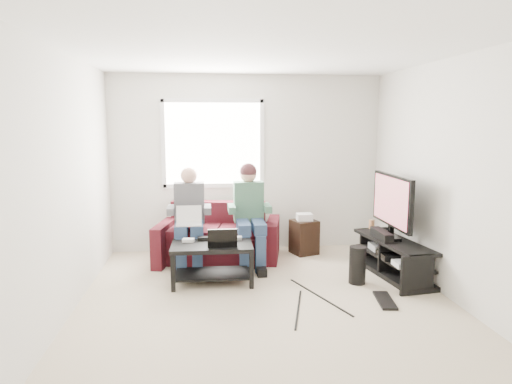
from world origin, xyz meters
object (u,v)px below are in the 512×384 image
at_px(sofa, 219,239).
at_px(tv_stand, 393,259).
at_px(tv, 392,202).
at_px(coffee_table, 212,254).
at_px(end_table, 304,236).
at_px(subwoofer, 357,265).

relative_size(sofa, tv_stand, 1.28).
height_order(sofa, tv, tv).
xyz_separation_m(sofa, tv, (2.14, -0.83, 0.62)).
relative_size(coffee_table, tv, 0.88).
bearing_deg(coffee_table, end_table, 38.00).
height_order(coffee_table, end_table, end_table).
distance_m(tv, subwoofer, 0.94).
bearing_deg(tv_stand, sofa, 156.62).
distance_m(subwoofer, end_table, 1.35).
height_order(coffee_table, tv, tv).
relative_size(coffee_table, tv_stand, 0.68).
distance_m(tv, end_table, 1.47).
bearing_deg(subwoofer, coffee_table, 172.16).
relative_size(coffee_table, end_table, 1.63).
relative_size(sofa, end_table, 3.05).
bearing_deg(sofa, tv_stand, -23.38).
bearing_deg(subwoofer, end_table, 105.39).
relative_size(sofa, coffee_table, 1.88).
xyz_separation_m(tv, end_table, (-0.90, 0.97, -0.65)).
relative_size(coffee_table, subwoofer, 2.15).
bearing_deg(subwoofer, tv_stand, 23.48).
bearing_deg(end_table, tv, -47.10).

